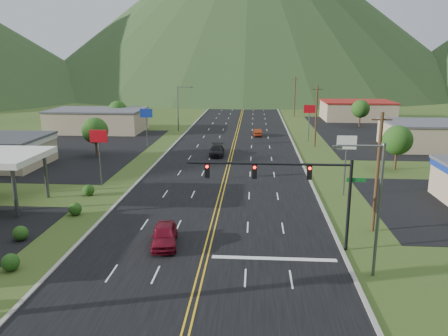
# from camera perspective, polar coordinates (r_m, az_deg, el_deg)

# --- Properties ---
(traffic_signal) EXTENTS (13.10, 0.43, 7.00)m
(traffic_signal) POSITION_cam_1_polar(r_m,az_deg,el_deg) (32.50, 9.26, -1.70)
(traffic_signal) COLOR black
(traffic_signal) RESTS_ON ground
(streetlight_east) EXTENTS (3.28, 0.25, 9.00)m
(streetlight_east) POSITION_cam_1_polar(r_m,az_deg,el_deg) (29.61, 19.04, -4.15)
(streetlight_east) COLOR #59595E
(streetlight_east) RESTS_ON ground
(streetlight_west) EXTENTS (3.28, 0.25, 9.00)m
(streetlight_west) POSITION_cam_1_polar(r_m,az_deg,el_deg) (88.93, -5.85, 8.16)
(streetlight_west) COLOR #59595E
(streetlight_west) RESTS_ON ground
(building_west_far) EXTENTS (18.40, 11.40, 4.50)m
(building_west_far) POSITION_cam_1_polar(r_m,az_deg,el_deg) (91.56, -16.19, 6.00)
(building_west_far) COLOR tan
(building_west_far) RESTS_ON ground
(building_east_mid) EXTENTS (14.40, 11.40, 4.30)m
(building_east_mid) POSITION_cam_1_polar(r_m,az_deg,el_deg) (78.53, 25.36, 3.91)
(building_east_mid) COLOR tan
(building_east_mid) RESTS_ON ground
(building_east_far) EXTENTS (16.40, 12.40, 4.50)m
(building_east_far) POSITION_cam_1_polar(r_m,az_deg,el_deg) (110.59, 16.96, 7.22)
(building_east_far) COLOR tan
(building_east_far) RESTS_ON ground
(pole_sign_west_a) EXTENTS (2.00, 0.18, 6.40)m
(pole_sign_west_a) POSITION_cam_1_polar(r_m,az_deg,el_deg) (51.09, -16.03, 3.31)
(pole_sign_west_a) COLOR #59595E
(pole_sign_west_a) RESTS_ON ground
(pole_sign_west_b) EXTENTS (2.00, 0.18, 6.40)m
(pole_sign_west_b) POSITION_cam_1_polar(r_m,az_deg,el_deg) (71.91, -10.11, 6.56)
(pole_sign_west_b) COLOR #59595E
(pole_sign_west_b) RESTS_ON ground
(pole_sign_east_a) EXTENTS (2.00, 0.18, 6.40)m
(pole_sign_east_a) POSITION_cam_1_polar(r_m,az_deg,el_deg) (47.05, 15.69, 2.45)
(pole_sign_east_a) COLOR #59595E
(pole_sign_east_a) RESTS_ON ground
(pole_sign_east_b) EXTENTS (2.00, 0.18, 6.40)m
(pole_sign_east_b) POSITION_cam_1_polar(r_m,az_deg,el_deg) (78.29, 11.09, 7.10)
(pole_sign_east_b) COLOR #59595E
(pole_sign_east_b) RESTS_ON ground
(tree_west_a) EXTENTS (3.84, 3.84, 5.82)m
(tree_west_a) POSITION_cam_1_polar(r_m,az_deg,el_deg) (67.22, -16.49, 4.70)
(tree_west_a) COLOR #382314
(tree_west_a) RESTS_ON ground
(tree_west_b) EXTENTS (3.84, 3.84, 5.82)m
(tree_west_b) POSITION_cam_1_polar(r_m,az_deg,el_deg) (94.15, -13.70, 7.36)
(tree_west_b) COLOR #382314
(tree_west_b) RESTS_ON ground
(tree_east_a) EXTENTS (3.84, 3.84, 5.82)m
(tree_east_a) POSITION_cam_1_polar(r_m,az_deg,el_deg) (60.97, 21.72, 3.39)
(tree_east_a) COLOR #382314
(tree_east_a) RESTS_ON ground
(tree_east_b) EXTENTS (3.84, 3.84, 5.82)m
(tree_east_b) POSITION_cam_1_polar(r_m,az_deg,el_deg) (98.35, 17.41, 7.39)
(tree_east_b) COLOR #382314
(tree_east_b) RESTS_ON ground
(utility_pole_a) EXTENTS (1.60, 0.28, 10.00)m
(utility_pole_a) POSITION_cam_1_polar(r_m,az_deg,el_deg) (37.66, 19.40, -0.49)
(utility_pole_a) COLOR #382314
(utility_pole_a) RESTS_ON ground
(utility_pole_b) EXTENTS (1.60, 0.28, 10.00)m
(utility_pole_b) POSITION_cam_1_polar(r_m,az_deg,el_deg) (73.43, 11.95, 6.68)
(utility_pole_b) COLOR #382314
(utility_pole_b) RESTS_ON ground
(utility_pole_c) EXTENTS (1.60, 0.28, 10.00)m
(utility_pole_c) POSITION_cam_1_polar(r_m,az_deg,el_deg) (112.99, 9.24, 9.23)
(utility_pole_c) COLOR #382314
(utility_pole_c) RESTS_ON ground
(utility_pole_d) EXTENTS (1.60, 0.28, 10.00)m
(utility_pole_d) POSITION_cam_1_polar(r_m,az_deg,el_deg) (152.78, 7.92, 10.45)
(utility_pole_d) COLOR #382314
(utility_pole_d) RESTS_ON ground
(mountain_n) EXTENTS (220.00, 220.00, 85.00)m
(mountain_n) POSITION_cam_1_polar(r_m,az_deg,el_deg) (238.93, 3.38, 20.73)
(mountain_n) COLOR #1F3518
(mountain_n) RESTS_ON ground
(car_red_near) EXTENTS (2.57, 4.96, 1.61)m
(car_red_near) POSITION_cam_1_polar(r_m,az_deg,el_deg) (34.37, -7.76, -8.75)
(car_red_near) COLOR maroon
(car_red_near) RESTS_ON ground
(car_dark_mid) EXTENTS (2.35, 5.29, 1.51)m
(car_dark_mid) POSITION_cam_1_polar(r_m,az_deg,el_deg) (65.59, -0.93, 2.27)
(car_dark_mid) COLOR black
(car_dark_mid) RESTS_ON ground
(car_red_far) EXTENTS (1.60, 4.15, 1.35)m
(car_red_far) POSITION_cam_1_polar(r_m,az_deg,el_deg) (82.95, 4.42, 4.63)
(car_red_far) COLOR maroon
(car_red_far) RESTS_ON ground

